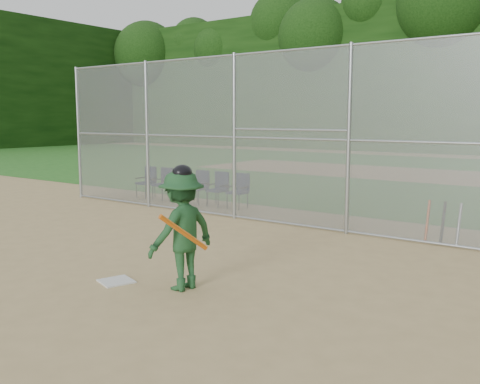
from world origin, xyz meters
The scene contains 14 objects.
ground centered at (0.00, 0.00, 0.00)m, with size 100.00×100.00×0.00m, color tan.
grass_strip centered at (0.00, 18.00, 0.01)m, with size 100.00×100.00×0.00m, color #27671E.
dirt_patch_far centered at (0.00, 18.00, 0.01)m, with size 24.00×24.00×0.00m, color tan.
backstop_fence centered at (0.00, 5.00, 2.07)m, with size 16.09×0.09×4.00m.
treeline centered at (0.00, 20.00, 5.50)m, with size 81.00×60.00×11.00m.
home_plate centered at (-0.34, -0.21, 0.01)m, with size 0.46×0.46×0.02m, color silver.
batter_at_plate centered at (0.69, 0.15, 0.88)m, with size 0.95×1.34×1.81m.
spare_bats centered at (2.93, 5.24, 0.42)m, with size 0.66×0.30×0.84m.
chair_0 centered at (-6.35, 6.18, 0.48)m, with size 0.54×0.52×0.96m, color #101A3A, non-canonical shape.
chair_1 centered at (-5.63, 6.18, 0.48)m, with size 0.54×0.52×0.96m, color #101A3A, non-canonical shape.
chair_2 centered at (-4.92, 6.18, 0.48)m, with size 0.54×0.52×0.96m, color #101A3A, non-canonical shape.
chair_3 centered at (-4.21, 6.18, 0.48)m, with size 0.54×0.52×0.96m, color #101A3A, non-canonical shape.
chair_4 centered at (-3.49, 6.18, 0.48)m, with size 0.54×0.52×0.96m, color #101A3A, non-canonical shape.
chair_5 centered at (-2.78, 6.18, 0.48)m, with size 0.54×0.52×0.96m, color #101A3A, non-canonical shape.
Camera 1 is at (5.80, -5.42, 2.46)m, focal length 40.00 mm.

